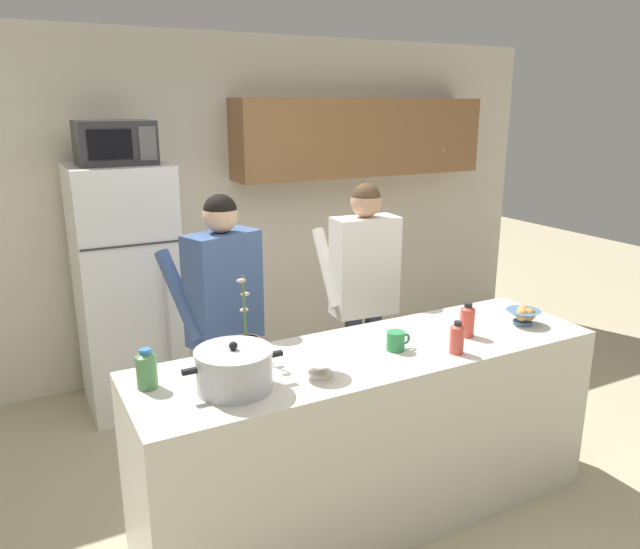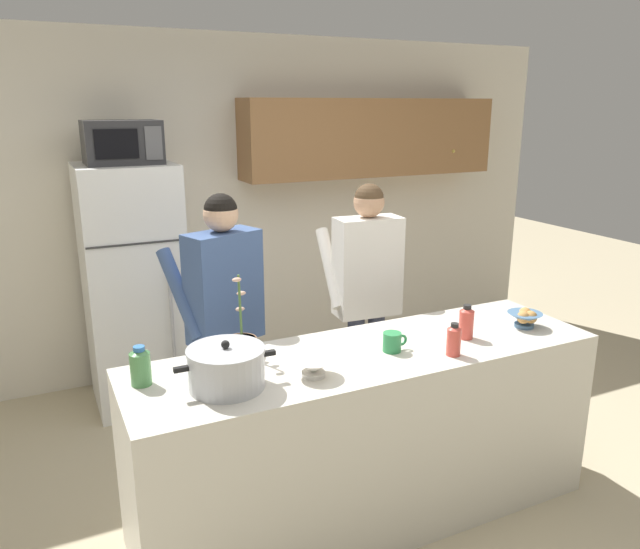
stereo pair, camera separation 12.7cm
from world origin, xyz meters
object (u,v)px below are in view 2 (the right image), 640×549
object	(u,v)px
microwave	(122,142)
bottle_near_edge	(140,366)
bread_bowl	(525,318)
bottle_mid_counter	(454,340)
person_by_sink	(367,280)
empty_bowl	(313,366)
refrigerator	(134,287)
cooking_pot	(226,368)
person_near_pot	(224,302)
coffee_mug	(393,342)
bottle_far_corner	(466,322)
potted_orchid	(241,343)

from	to	relation	value
microwave	bottle_near_edge	xyz separation A→B (m)	(-0.25, -1.72, -0.84)
bread_bowl	bottle_mid_counter	xyz separation A→B (m)	(-0.58, -0.14, 0.03)
person_by_sink	empty_bowl	distance (m)	1.27
refrigerator	cooking_pot	xyz separation A→B (m)	(0.07, -1.93, 0.16)
person_near_pot	coffee_mug	size ratio (longest dim) A/B	12.39
refrigerator	empty_bowl	xyz separation A→B (m)	(0.45, -1.98, 0.12)
person_near_pot	bread_bowl	xyz separation A→B (m)	(1.41, -0.85, -0.04)
bottle_near_edge	empty_bowl	bearing A→B (deg)	-19.22
refrigerator	person_by_sink	size ratio (longest dim) A/B	1.05
bottle_far_corner	potted_orchid	world-z (taller)	potted_orchid
bread_bowl	empty_bowl	size ratio (longest dim) A/B	0.97
refrigerator	bottle_far_corner	world-z (taller)	refrigerator
empty_bowl	cooking_pot	bearing A→B (deg)	171.19
coffee_mug	potted_orchid	xyz separation A→B (m)	(-0.68, 0.27, 0.01)
person_near_pot	bottle_near_edge	size ratio (longest dim) A/B	9.26
cooking_pot	bottle_far_corner	bearing A→B (deg)	0.58
person_by_sink	potted_orchid	xyz separation A→B (m)	(-1.03, -0.60, -0.03)
person_by_sink	bottle_far_corner	xyz separation A→B (m)	(0.07, -0.89, 0.00)
person_near_pot	bottle_mid_counter	bearing A→B (deg)	-50.13
potted_orchid	person_near_pot	bearing A→B (deg)	81.47
person_near_pot	potted_orchid	size ratio (longest dim) A/B	4.08
bottle_far_corner	cooking_pot	bearing A→B (deg)	-179.42
microwave	empty_bowl	size ratio (longest dim) A/B	2.52
refrigerator	microwave	size ratio (longest dim) A/B	3.55
coffee_mug	bottle_mid_counter	xyz separation A→B (m)	(0.24, -0.17, 0.03)
bottle_mid_counter	bottle_far_corner	world-z (taller)	bottle_far_corner
coffee_mug	bread_bowl	distance (m)	0.82
bottle_near_edge	potted_orchid	world-z (taller)	potted_orchid
coffee_mug	bottle_far_corner	world-z (taller)	bottle_far_corner
bottle_near_edge	bread_bowl	bearing A→B (deg)	-5.29
potted_orchid	person_by_sink	bearing A→B (deg)	30.09
empty_bowl	bread_bowl	bearing A→B (deg)	2.67
bottle_near_edge	bottle_far_corner	xyz separation A→B (m)	(1.60, -0.17, 0.00)
microwave	bottle_near_edge	world-z (taller)	microwave
person_by_sink	coffee_mug	xyz separation A→B (m)	(-0.36, -0.87, -0.04)
person_by_sink	coffee_mug	distance (m)	0.94
person_near_pot	empty_bowl	xyz separation A→B (m)	(0.13, -0.91, -0.04)
microwave	empty_bowl	world-z (taller)	microwave
coffee_mug	bottle_mid_counter	world-z (taller)	bottle_mid_counter
empty_bowl	person_near_pot	bearing A→B (deg)	97.91
person_by_sink	bread_bowl	size ratio (longest dim) A/B	8.74
refrigerator	potted_orchid	bearing A→B (deg)	-81.49
bottle_far_corner	potted_orchid	xyz separation A→B (m)	(-1.11, 0.29, -0.03)
cooking_pot	person_near_pot	bearing A→B (deg)	73.64
bread_bowl	empty_bowl	bearing A→B (deg)	-177.33
refrigerator	bottle_far_corner	distance (m)	2.35
microwave	bottle_far_corner	distance (m)	2.47
person_by_sink	coffee_mug	world-z (taller)	person_by_sink
person_near_pot	empty_bowl	size ratio (longest dim) A/B	8.52
bread_bowl	microwave	bearing A→B (deg)	132.43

